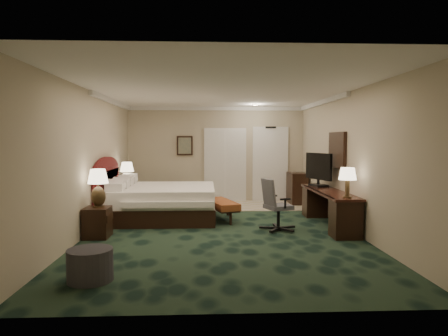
{
  "coord_description": "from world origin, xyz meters",
  "views": [
    {
      "loc": [
        -0.29,
        -7.67,
        1.76
      ],
      "look_at": [
        0.08,
        0.6,
        1.18
      ],
      "focal_mm": 32.0,
      "sensor_mm": 36.0,
      "label": 1
    }
  ],
  "objects_px": {
    "desk_chair": "(278,205)",
    "minibar": "(297,188)",
    "lamp_far": "(127,175)",
    "ottoman": "(90,265)",
    "bed": "(163,202)",
    "nightstand_far": "(128,199)",
    "desk": "(328,208)",
    "lamp_near": "(98,188)",
    "nightstand_near": "(97,222)",
    "bed_bench": "(221,210)",
    "tv": "(318,170)"
  },
  "relations": [
    {
      "from": "bed_bench",
      "to": "tv",
      "type": "height_order",
      "value": "tv"
    },
    {
      "from": "bed",
      "to": "ottoman",
      "type": "bearing_deg",
      "value": -97.02
    },
    {
      "from": "bed",
      "to": "desk",
      "type": "distance_m",
      "value": 3.58
    },
    {
      "from": "lamp_far",
      "to": "nightstand_near",
      "type": "bearing_deg",
      "value": -90.27
    },
    {
      "from": "nightstand_far",
      "to": "ottoman",
      "type": "xyz_separation_m",
      "value": [
        0.5,
        -4.99,
        -0.09
      ]
    },
    {
      "from": "nightstand_far",
      "to": "minibar",
      "type": "bearing_deg",
      "value": 11.71
    },
    {
      "from": "ottoman",
      "to": "minibar",
      "type": "bearing_deg",
      "value": 56.16
    },
    {
      "from": "tv",
      "to": "desk_chair",
      "type": "distance_m",
      "value": 1.65
    },
    {
      "from": "desk",
      "to": "bed",
      "type": "bearing_deg",
      "value": 165.16
    },
    {
      "from": "lamp_near",
      "to": "bed_bench",
      "type": "distance_m",
      "value": 2.78
    },
    {
      "from": "ottoman",
      "to": "desk",
      "type": "distance_m",
      "value": 4.99
    },
    {
      "from": "nightstand_near",
      "to": "bed_bench",
      "type": "xyz_separation_m",
      "value": [
        2.3,
        1.48,
        -0.06
      ]
    },
    {
      "from": "nightstand_far",
      "to": "tv",
      "type": "xyz_separation_m",
      "value": [
        4.44,
        -1.23,
        0.81
      ]
    },
    {
      "from": "nightstand_near",
      "to": "desk_chair",
      "type": "relative_size",
      "value": 0.54
    },
    {
      "from": "lamp_far",
      "to": "minibar",
      "type": "relative_size",
      "value": 0.74
    },
    {
      "from": "lamp_near",
      "to": "minibar",
      "type": "height_order",
      "value": "lamp_near"
    },
    {
      "from": "lamp_far",
      "to": "desk_chair",
      "type": "relative_size",
      "value": 0.62
    },
    {
      "from": "lamp_near",
      "to": "desk_chair",
      "type": "xyz_separation_m",
      "value": [
        3.35,
        0.36,
        -0.38
      ]
    },
    {
      "from": "lamp_near",
      "to": "desk_chair",
      "type": "relative_size",
      "value": 0.68
    },
    {
      "from": "lamp_far",
      "to": "tv",
      "type": "xyz_separation_m",
      "value": [
        4.44,
        -1.2,
        0.2
      ]
    },
    {
      "from": "ottoman",
      "to": "lamp_near",
      "type": "bearing_deg",
      "value": 102.23
    },
    {
      "from": "lamp_near",
      "to": "desk_chair",
      "type": "distance_m",
      "value": 3.39
    },
    {
      "from": "bed",
      "to": "minibar",
      "type": "distance_m",
      "value": 3.99
    },
    {
      "from": "bed",
      "to": "lamp_near",
      "type": "xyz_separation_m",
      "value": [
        -0.99,
        -1.66,
        0.53
      ]
    },
    {
      "from": "lamp_near",
      "to": "desk",
      "type": "bearing_deg",
      "value": 9.44
    },
    {
      "from": "bed_bench",
      "to": "tv",
      "type": "distance_m",
      "value": 2.33
    },
    {
      "from": "lamp_near",
      "to": "lamp_far",
      "type": "height_order",
      "value": "lamp_near"
    },
    {
      "from": "nightstand_near",
      "to": "ottoman",
      "type": "height_order",
      "value": "nightstand_near"
    },
    {
      "from": "nightstand_far",
      "to": "minibar",
      "type": "distance_m",
      "value": 4.57
    },
    {
      "from": "desk_chair",
      "to": "minibar",
      "type": "xyz_separation_m",
      "value": [
        1.12,
        3.26,
        -0.08
      ]
    },
    {
      "from": "nightstand_far",
      "to": "ottoman",
      "type": "height_order",
      "value": "nightstand_far"
    },
    {
      "from": "minibar",
      "to": "bed_bench",
      "type": "bearing_deg",
      "value": -135.03
    },
    {
      "from": "nightstand_far",
      "to": "lamp_far",
      "type": "bearing_deg",
      "value": -94.47
    },
    {
      "from": "ottoman",
      "to": "desk_chair",
      "type": "relative_size",
      "value": 0.55
    },
    {
      "from": "bed_bench",
      "to": "desk",
      "type": "bearing_deg",
      "value": -34.51
    },
    {
      "from": "lamp_far",
      "to": "ottoman",
      "type": "height_order",
      "value": "lamp_far"
    },
    {
      "from": "bed",
      "to": "lamp_near",
      "type": "bearing_deg",
      "value": -120.77
    },
    {
      "from": "lamp_far",
      "to": "nightstand_far",
      "type": "bearing_deg",
      "value": 85.53
    },
    {
      "from": "nightstand_near",
      "to": "bed_bench",
      "type": "height_order",
      "value": "nightstand_near"
    },
    {
      "from": "nightstand_far",
      "to": "lamp_far",
      "type": "xyz_separation_m",
      "value": [
        -0.0,
        -0.03,
        0.61
      ]
    },
    {
      "from": "lamp_far",
      "to": "bed_bench",
      "type": "relative_size",
      "value": 0.5
    },
    {
      "from": "bed",
      "to": "ottoman",
      "type": "xyz_separation_m",
      "value": [
        -0.49,
        -3.96,
        -0.16
      ]
    },
    {
      "from": "bed",
      "to": "lamp_far",
      "type": "relative_size",
      "value": 3.62
    },
    {
      "from": "lamp_far",
      "to": "desk",
      "type": "relative_size",
      "value": 0.25
    },
    {
      "from": "nightstand_far",
      "to": "lamp_near",
      "type": "relative_size",
      "value": 0.84
    },
    {
      "from": "lamp_near",
      "to": "lamp_far",
      "type": "bearing_deg",
      "value": 90.11
    },
    {
      "from": "ottoman",
      "to": "desk",
      "type": "xyz_separation_m",
      "value": [
        3.95,
        3.04,
        0.16
      ]
    },
    {
      "from": "bed_bench",
      "to": "nightstand_near",
      "type": "bearing_deg",
      "value": -164.08
    },
    {
      "from": "bed_bench",
      "to": "ottoman",
      "type": "distance_m",
      "value": 4.14
    },
    {
      "from": "bed",
      "to": "tv",
      "type": "height_order",
      "value": "tv"
    }
  ]
}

